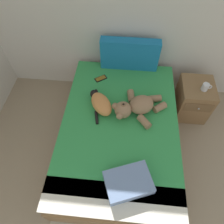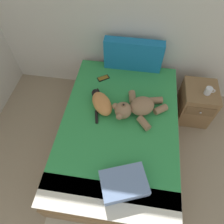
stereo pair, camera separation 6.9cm
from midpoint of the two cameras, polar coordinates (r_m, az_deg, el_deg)
name	(u,v)px [view 1 (the left image)]	position (r m, az deg, el deg)	size (l,w,h in m)	color
wall_back	(148,9)	(2.56, 9.05, 26.41)	(4.02, 0.06, 2.44)	beige
bed	(119,134)	(2.46, 1.20, -6.04)	(1.32, 1.94, 0.53)	olive
patterned_cushion	(130,54)	(2.68, 4.16, 15.71)	(0.73, 0.13, 0.41)	#1972AD
cat	(101,103)	(2.30, -4.07, 2.49)	(0.34, 0.44, 0.15)	#D18447
teddy_bear	(136,107)	(2.26, 5.85, 1.50)	(0.62, 0.51, 0.20)	#937051
cell_phone	(101,78)	(2.64, -3.91, 9.30)	(0.16, 0.14, 0.01)	black
throw_pillow	(128,182)	(1.91, 3.46, -19.02)	(0.40, 0.28, 0.11)	#728CB7
nightstand	(193,100)	(2.95, 21.00, 3.25)	(0.41, 0.47, 0.52)	olive
mug	(205,87)	(2.71, 23.93, 6.38)	(0.12, 0.08, 0.09)	silver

